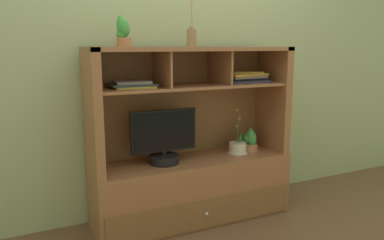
# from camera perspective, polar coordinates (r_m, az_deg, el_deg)

# --- Properties ---
(floor_plane) EXTENTS (6.00, 6.00, 0.02)m
(floor_plane) POSITION_cam_1_polar(r_m,az_deg,el_deg) (3.09, -0.00, -14.57)
(floor_plane) COLOR brown
(floor_plane) RESTS_ON ground
(back_wall) EXTENTS (6.00, 0.02, 2.80)m
(back_wall) POSITION_cam_1_polar(r_m,az_deg,el_deg) (3.03, -2.17, 12.43)
(back_wall) COLOR #A1AF7E
(back_wall) RESTS_ON ground
(media_console) EXTENTS (1.53, 0.49, 1.32)m
(media_console) POSITION_cam_1_polar(r_m,az_deg,el_deg) (2.94, -0.07, -7.10)
(media_console) COLOR #935B39
(media_console) RESTS_ON ground
(tv_monitor) EXTENTS (0.50, 0.22, 0.40)m
(tv_monitor) POSITION_cam_1_polar(r_m,az_deg,el_deg) (2.77, -4.26, -3.23)
(tv_monitor) COLOR black
(tv_monitor) RESTS_ON media_console
(potted_orchid) EXTENTS (0.16, 0.16, 0.36)m
(potted_orchid) POSITION_cam_1_polar(r_m,az_deg,el_deg) (3.07, 6.91, -4.12)
(potted_orchid) COLOR beige
(potted_orchid) RESTS_ON media_console
(potted_fern) EXTENTS (0.13, 0.13, 0.19)m
(potted_fern) POSITION_cam_1_polar(r_m,az_deg,el_deg) (3.14, 8.83, -3.11)
(potted_fern) COLOR #B77751
(potted_fern) RESTS_ON media_console
(magazine_stack_left) EXTENTS (0.32, 0.26, 0.05)m
(magazine_stack_left) POSITION_cam_1_polar(r_m,az_deg,el_deg) (2.65, -8.98, 5.34)
(magazine_stack_left) COLOR gold
(magazine_stack_left) RESTS_ON media_console
(magazine_stack_centre) EXTENTS (0.38, 0.31, 0.08)m
(magazine_stack_centre) POSITION_cam_1_polar(r_m,az_deg,el_deg) (3.05, 7.66, 6.45)
(magazine_stack_centre) COLOR #33304E
(magazine_stack_centre) RESTS_ON media_console
(diffuser_bottle) EXTENTS (0.07, 0.07, 0.34)m
(diffuser_bottle) POSITION_cam_1_polar(r_m,az_deg,el_deg) (2.79, -0.07, 12.35)
(diffuser_bottle) COLOR #926E4B
(diffuser_bottle) RESTS_ON media_console
(potted_succulent) EXTENTS (0.11, 0.11, 0.21)m
(potted_succulent) POSITION_cam_1_polar(r_m,az_deg,el_deg) (2.64, -10.30, 12.91)
(potted_succulent) COLOR #A96D45
(potted_succulent) RESTS_ON media_console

